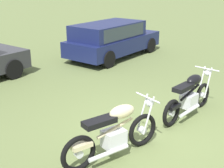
# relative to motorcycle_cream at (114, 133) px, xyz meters

# --- Properties ---
(ground_plane) EXTENTS (120.00, 120.00, 0.00)m
(ground_plane) POSITION_rel_motorcycle_cream_xyz_m (1.21, 0.40, -0.49)
(ground_plane) COLOR olive
(motorcycle_cream) EXTENTS (2.08, 0.64, 1.02)m
(motorcycle_cream) POSITION_rel_motorcycle_cream_xyz_m (0.00, 0.00, 0.00)
(motorcycle_cream) COLOR black
(motorcycle_cream) RESTS_ON ground
(motorcycle_black) EXTENTS (2.03, 0.86, 1.02)m
(motorcycle_black) POSITION_rel_motorcycle_cream_xyz_m (2.45, 0.51, -0.00)
(motorcycle_black) COLOR black
(motorcycle_black) RESTS_ON ground
(car_navy) EXTENTS (4.75, 3.16, 1.43)m
(car_navy) POSITION_rel_motorcycle_cream_xyz_m (3.95, 6.18, 0.34)
(car_navy) COLOR #161E4C
(car_navy) RESTS_ON ground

